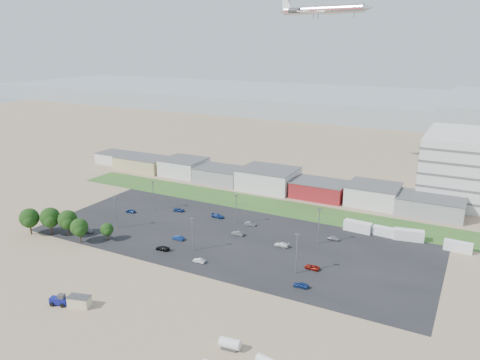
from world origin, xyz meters
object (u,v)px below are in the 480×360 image
Objects in this scene: parked_car_9 at (179,210)px; parked_car_12 at (281,245)px; parked_car_6 at (218,216)px; parked_car_3 at (163,248)px; airliner at (323,10)px; telehandler at (59,300)px; parked_car_4 at (178,238)px; parked_car_7 at (238,233)px; parked_car_10 at (88,231)px; parked_car_13 at (199,260)px; parked_car_5 at (130,211)px; box_trailer_a at (358,227)px; storage_tank_nw at (230,343)px; parked_car_11 at (250,224)px; parked_car_0 at (312,267)px; parked_car_8 at (334,238)px; parked_car_2 at (301,285)px; portable_shed at (79,301)px; tree_far_left at (30,220)px.

parked_car_9 is 0.90× the size of parked_car_12.
parked_car_6 is 1.14× the size of parked_car_9.
airliner is at bearing 168.47° from parked_car_3.
parked_car_3 is 29.72m from parked_car_6.
telehandler is 42.79m from parked_car_4.
parked_car_6 is at bearing -129.94° from parked_car_7.
parked_car_4 is at bearing -89.16° from airliner.
parked_car_10 is 60.86m from parked_car_12.
parked_car_3 is at bearing -100.36° from parked_car_13.
parked_car_7 is (42.69, -0.20, 0.05)m from parked_car_5.
parked_car_13 is at bearing -124.23° from box_trailer_a.
parked_car_9 is at bearing 132.10° from storage_tank_nw.
airliner is at bearing 179.28° from parked_car_7.
parked_car_11 is (13.93, 28.51, -0.01)m from parked_car_3.
box_trailer_a is 52.89m from parked_car_13.
parked_car_9 is at bearing -102.48° from airliner.
parked_car_11 is at bearing -79.70° from airliner.
parked_car_11 is at bearing -121.64° from parked_car_0.
parked_car_3 is 1.18× the size of parked_car_5.
parked_car_6 is 1.30× the size of parked_car_13.
parked_car_8 is at bearing 135.16° from parked_car_13.
parked_car_2 is at bearing -125.15° from parked_car_6.
parked_car_6 is 40.51m from parked_car_8.
telehandler is 61.92m from parked_car_12.
parked_car_6 is at bearing -93.31° from parked_car_9.
telehandler is at bearing -119.65° from box_trailer_a.
parked_car_10 reaches higher than parked_car_0.
box_trailer_a reaches higher than parked_car_4.
airliner is 100.57m from parked_car_8.
parked_car_3 is 0.98× the size of parked_car_10.
parked_car_2 reaches higher than parked_car_3.
parked_car_13 is (-32.55, -41.68, -1.04)m from box_trailer_a.
parked_car_11 reaches higher than parked_car_9.
parked_car_3 is at bearing -88.33° from airliner.
portable_shed is 1.42× the size of parked_car_5.
parked_car_11 is at bearing -140.35° from parked_car_2.
parked_car_12 is at bearing -149.77° from parked_car_2.
storage_tank_nw is 0.44× the size of tree_far_left.
storage_tank_nw is 49.45m from parked_car_12.
box_trailer_a is 2.27× the size of parked_car_2.
box_trailer_a is 2.03× the size of parked_car_3.
parked_car_10 is at bearing 117.32° from portable_shed.
airliner is 115.63m from parked_car_0.
parked_car_8 is (29.09, -66.75, -69.38)m from airliner.
parked_car_0 is (40.40, 41.81, -0.72)m from portable_shed.
storage_tank_nw is at bearing 48.40° from parked_car_5.
box_trailer_a is 41.52m from parked_car_2.
box_trailer_a is at bearing -77.96° from parked_car_11.
telehandler reaches higher than parked_car_13.
portable_shed is 50.43m from tree_far_left.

